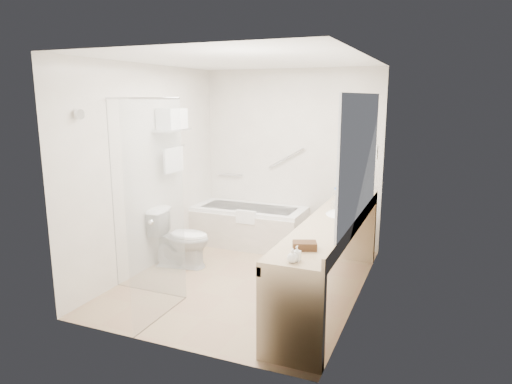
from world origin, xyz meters
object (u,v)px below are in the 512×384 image
at_px(bathtub, 249,226).
at_px(toilet, 181,238).
at_px(amenity_basket, 305,246).
at_px(water_bottle_left, 336,197).
at_px(vanity_counter, 330,242).

bearing_deg(bathtub, toilet, -111.60).
distance_m(toilet, amenity_basket, 2.34).
relative_size(toilet, water_bottle_left, 3.61).
height_order(bathtub, amenity_basket, amenity_basket).
bearing_deg(toilet, vanity_counter, -106.89).
relative_size(bathtub, amenity_basket, 8.00).
xyz_separation_m(bathtub, vanity_counter, (1.52, -1.39, 0.36)).
relative_size(vanity_counter, amenity_basket, 13.50).
bearing_deg(vanity_counter, toilet, 172.73).
distance_m(vanity_counter, water_bottle_left, 0.88).
bearing_deg(water_bottle_left, vanity_counter, -80.20).
relative_size(bathtub, vanity_counter, 0.59).
distance_m(bathtub, toilet, 1.23).
height_order(vanity_counter, toilet, vanity_counter).
distance_m(toilet, water_bottle_left, 2.00).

